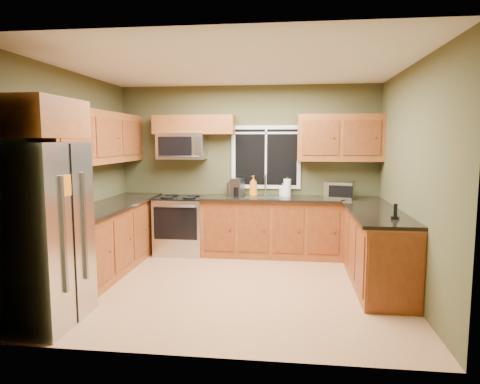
% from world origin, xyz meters
% --- Properties ---
extents(floor, '(4.20, 4.20, 0.00)m').
position_xyz_m(floor, '(0.00, 0.00, 0.00)').
color(floor, '#B77D50').
rests_on(floor, ground).
extents(ceiling, '(4.20, 4.20, 0.00)m').
position_xyz_m(ceiling, '(0.00, 0.00, 2.70)').
color(ceiling, white).
rests_on(ceiling, back_wall).
extents(back_wall, '(4.20, 0.00, 4.20)m').
position_xyz_m(back_wall, '(0.00, 1.80, 1.35)').
color(back_wall, '#494728').
rests_on(back_wall, ground).
extents(front_wall, '(4.20, 0.00, 4.20)m').
position_xyz_m(front_wall, '(0.00, -1.80, 1.35)').
color(front_wall, '#494728').
rests_on(front_wall, ground).
extents(left_wall, '(0.00, 3.60, 3.60)m').
position_xyz_m(left_wall, '(-2.10, 0.00, 1.35)').
color(left_wall, '#494728').
rests_on(left_wall, ground).
extents(right_wall, '(0.00, 3.60, 3.60)m').
position_xyz_m(right_wall, '(2.10, 0.00, 1.35)').
color(right_wall, '#494728').
rests_on(right_wall, ground).
extents(window, '(1.12, 0.03, 1.02)m').
position_xyz_m(window, '(0.30, 1.78, 1.55)').
color(window, white).
rests_on(window, back_wall).
extents(base_cabinets_left, '(0.60, 2.65, 0.90)m').
position_xyz_m(base_cabinets_left, '(-1.80, 0.48, 0.45)').
color(base_cabinets_left, brown).
rests_on(base_cabinets_left, ground).
extents(countertop_left, '(0.65, 2.65, 0.04)m').
position_xyz_m(countertop_left, '(-1.78, 0.48, 0.92)').
color(countertop_left, black).
rests_on(countertop_left, base_cabinets_left).
extents(base_cabinets_back, '(2.17, 0.60, 0.90)m').
position_xyz_m(base_cabinets_back, '(0.42, 1.50, 0.45)').
color(base_cabinets_back, brown).
rests_on(base_cabinets_back, ground).
extents(countertop_back, '(2.17, 0.65, 0.04)m').
position_xyz_m(countertop_back, '(0.42, 1.48, 0.92)').
color(countertop_back, black).
rests_on(countertop_back, base_cabinets_back).
extents(base_cabinets_peninsula, '(0.60, 2.52, 0.90)m').
position_xyz_m(base_cabinets_peninsula, '(1.80, 0.54, 0.45)').
color(base_cabinets_peninsula, brown).
rests_on(base_cabinets_peninsula, ground).
extents(countertop_peninsula, '(0.65, 2.50, 0.04)m').
position_xyz_m(countertop_peninsula, '(1.78, 0.55, 0.92)').
color(countertop_peninsula, black).
rests_on(countertop_peninsula, base_cabinets_peninsula).
extents(upper_cabinets_left, '(0.33, 2.65, 0.72)m').
position_xyz_m(upper_cabinets_left, '(-1.94, 0.48, 1.86)').
color(upper_cabinets_left, brown).
rests_on(upper_cabinets_left, left_wall).
extents(upper_cabinets_back_left, '(1.30, 0.33, 0.30)m').
position_xyz_m(upper_cabinets_back_left, '(-0.85, 1.64, 2.07)').
color(upper_cabinets_back_left, brown).
rests_on(upper_cabinets_back_left, back_wall).
extents(upper_cabinets_back_right, '(1.30, 0.33, 0.72)m').
position_xyz_m(upper_cabinets_back_right, '(1.45, 1.64, 1.86)').
color(upper_cabinets_back_right, brown).
rests_on(upper_cabinets_back_right, back_wall).
extents(upper_cabinet_over_fridge, '(0.72, 0.90, 0.38)m').
position_xyz_m(upper_cabinet_over_fridge, '(-1.74, -1.30, 2.03)').
color(upper_cabinet_over_fridge, brown).
rests_on(upper_cabinet_over_fridge, left_wall).
extents(refrigerator, '(0.74, 0.90, 1.80)m').
position_xyz_m(refrigerator, '(-1.74, -1.30, 0.90)').
color(refrigerator, '#B7B7BC').
rests_on(refrigerator, ground).
extents(range, '(0.76, 0.69, 0.94)m').
position_xyz_m(range, '(-1.05, 1.47, 0.47)').
color(range, '#B7B7BC').
rests_on(range, ground).
extents(microwave, '(0.76, 0.41, 0.42)m').
position_xyz_m(microwave, '(-1.05, 1.61, 1.73)').
color(microwave, '#B7B7BC').
rests_on(microwave, back_wall).
extents(sink, '(0.60, 0.42, 0.36)m').
position_xyz_m(sink, '(0.30, 1.49, 0.95)').
color(sink, slate).
rests_on(sink, countertop_back).
extents(toaster_oven, '(0.49, 0.43, 0.26)m').
position_xyz_m(toaster_oven, '(1.44, 1.41, 1.07)').
color(toaster_oven, '#B7B7BC').
rests_on(toaster_oven, countertop_back).
extents(coffee_maker, '(0.22, 0.26, 0.29)m').
position_xyz_m(coffee_maker, '(-0.13, 1.52, 1.07)').
color(coffee_maker, slate).
rests_on(coffee_maker, countertop_back).
extents(kettle, '(0.17, 0.17, 0.25)m').
position_xyz_m(kettle, '(-0.26, 1.65, 1.05)').
color(kettle, '#B7B7BC').
rests_on(kettle, countertop_back).
extents(paper_towel_roll, '(0.14, 0.14, 0.30)m').
position_xyz_m(paper_towel_roll, '(0.65, 1.62, 1.08)').
color(paper_towel_roll, white).
rests_on(paper_towel_roll, countertop_back).
extents(soap_bottle_a, '(0.16, 0.16, 0.33)m').
position_xyz_m(soap_bottle_a, '(0.12, 1.52, 1.11)').
color(soap_bottle_a, orange).
rests_on(soap_bottle_a, countertop_back).
extents(soap_bottle_b, '(0.12, 0.12, 0.20)m').
position_xyz_m(soap_bottle_b, '(0.58, 1.65, 1.04)').
color(soap_bottle_b, white).
rests_on(soap_bottle_b, countertop_back).
extents(soap_bottle_c, '(0.16, 0.16, 0.18)m').
position_xyz_m(soap_bottle_c, '(-0.10, 1.70, 1.03)').
color(soap_bottle_c, white).
rests_on(soap_bottle_c, countertop_back).
extents(cordless_phone, '(0.10, 0.10, 0.18)m').
position_xyz_m(cordless_phone, '(1.88, -0.25, 0.99)').
color(cordless_phone, black).
rests_on(cordless_phone, countertop_peninsula).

